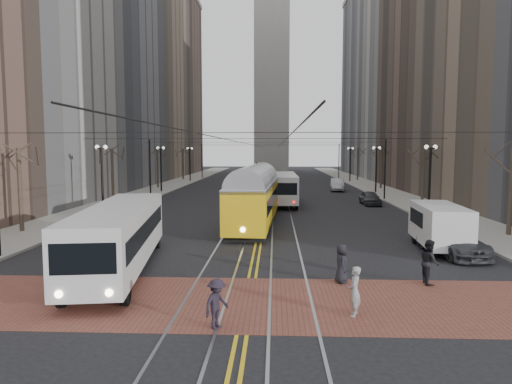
# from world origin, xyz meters

# --- Properties ---
(ground) EXTENTS (260.00, 260.00, 0.00)m
(ground) POSITION_xyz_m (0.00, 0.00, 0.00)
(ground) COLOR black
(ground) RESTS_ON ground
(sidewalk_left) EXTENTS (5.00, 140.00, 0.15)m
(sidewalk_left) POSITION_xyz_m (-15.00, 45.00, 0.07)
(sidewalk_left) COLOR gray
(sidewalk_left) RESTS_ON ground
(sidewalk_right) EXTENTS (5.00, 140.00, 0.15)m
(sidewalk_right) POSITION_xyz_m (15.00, 45.00, 0.07)
(sidewalk_right) COLOR gray
(sidewalk_right) RESTS_ON ground
(crosswalk_band) EXTENTS (25.00, 6.00, 0.01)m
(crosswalk_band) POSITION_xyz_m (0.00, -4.00, 0.01)
(crosswalk_band) COLOR brown
(crosswalk_band) RESTS_ON ground
(streetcar_rails) EXTENTS (4.80, 130.00, 0.02)m
(streetcar_rails) POSITION_xyz_m (0.00, 45.00, 0.00)
(streetcar_rails) COLOR gray
(streetcar_rails) RESTS_ON ground
(centre_lines) EXTENTS (0.42, 130.00, 0.01)m
(centre_lines) POSITION_xyz_m (0.00, 45.00, 0.01)
(centre_lines) COLOR gold
(centre_lines) RESTS_ON ground
(building_left_mid) EXTENTS (16.00, 20.00, 34.00)m
(building_left_mid) POSITION_xyz_m (-25.50, 46.00, 17.00)
(building_left_mid) COLOR slate
(building_left_mid) RESTS_ON ground
(building_left_midfar) EXTENTS (20.00, 20.00, 52.00)m
(building_left_midfar) POSITION_xyz_m (-27.50, 66.00, 26.00)
(building_left_midfar) COLOR gray
(building_left_midfar) RESTS_ON ground
(building_left_far) EXTENTS (16.00, 20.00, 40.00)m
(building_left_far) POSITION_xyz_m (-25.50, 86.00, 20.00)
(building_left_far) COLOR brown
(building_left_far) RESTS_ON ground
(building_right_mid) EXTENTS (16.00, 20.00, 34.00)m
(building_right_mid) POSITION_xyz_m (25.50, 46.00, 17.00)
(building_right_mid) COLOR brown
(building_right_mid) RESTS_ON ground
(building_right_midfar) EXTENTS (20.00, 20.00, 52.00)m
(building_right_midfar) POSITION_xyz_m (27.50, 66.00, 26.00)
(building_right_midfar) COLOR #A5A29B
(building_right_midfar) RESTS_ON ground
(building_right_far) EXTENTS (16.00, 20.00, 40.00)m
(building_right_far) POSITION_xyz_m (25.50, 86.00, 20.00)
(building_right_far) COLOR slate
(building_right_far) RESTS_ON ground
(clock_tower) EXTENTS (12.00, 12.00, 66.00)m
(clock_tower) POSITION_xyz_m (0.00, 102.00, 35.96)
(clock_tower) COLOR #B2AFA5
(clock_tower) RESTS_ON ground
(lamp_posts) EXTENTS (27.60, 57.20, 5.60)m
(lamp_posts) POSITION_xyz_m (-0.00, 28.75, 2.80)
(lamp_posts) COLOR black
(lamp_posts) RESTS_ON ground
(street_trees) EXTENTS (31.68, 53.28, 5.60)m
(street_trees) POSITION_xyz_m (0.00, 35.25, 2.80)
(street_trees) COLOR #382D23
(street_trees) RESTS_ON ground
(trolley_wires) EXTENTS (25.96, 120.00, 6.60)m
(trolley_wires) POSITION_xyz_m (0.00, 34.83, 3.77)
(trolley_wires) COLOR black
(trolley_wires) RESTS_ON ground
(transit_bus) EXTENTS (4.09, 12.08, 2.96)m
(transit_bus) POSITION_xyz_m (-6.02, 0.00, 1.48)
(transit_bus) COLOR silver
(transit_bus) RESTS_ON ground
(streetcar) EXTENTS (3.41, 14.43, 3.37)m
(streetcar) POSITION_xyz_m (-0.50, 12.96, 1.69)
(streetcar) COLOR gold
(streetcar) RESTS_ON ground
(rear_bus) EXTENTS (2.61, 11.66, 3.04)m
(rear_bus) POSITION_xyz_m (1.80, 26.00, 1.52)
(rear_bus) COLOR silver
(rear_bus) RESTS_ON ground
(cargo_van) EXTENTS (2.61, 5.74, 2.47)m
(cargo_van) POSITION_xyz_m (9.95, 5.00, 1.23)
(cargo_van) COLOR silver
(cargo_van) RESTS_ON ground
(sedan_grey) EXTENTS (1.73, 4.11, 1.39)m
(sedan_grey) POSITION_xyz_m (10.44, 25.54, 0.69)
(sedan_grey) COLOR #393B40
(sedan_grey) RESTS_ON ground
(sedan_silver) EXTENTS (2.36, 5.15, 1.64)m
(sedan_silver) POSITION_xyz_m (9.28, 40.96, 0.82)
(sedan_silver) COLOR #9EA1A5
(sedan_silver) RESTS_ON ground
(sedan_parked) EXTENTS (2.86, 5.47, 1.51)m
(sedan_parked) POSITION_xyz_m (10.21, 3.86, 0.76)
(sedan_parked) COLOR #393C40
(sedan_parked) RESTS_ON ground
(pedestrian_a) EXTENTS (0.54, 0.80, 1.61)m
(pedestrian_a) POSITION_xyz_m (3.72, -1.50, 0.82)
(pedestrian_a) COLOR black
(pedestrian_a) RESTS_ON crosswalk_band
(pedestrian_b) EXTENTS (0.55, 0.69, 1.65)m
(pedestrian_b) POSITION_xyz_m (3.60, -5.26, 0.84)
(pedestrian_b) COLOR gray
(pedestrian_b) RESTS_ON crosswalk_band
(pedestrian_c) EXTENTS (0.72, 0.91, 1.83)m
(pedestrian_c) POSITION_xyz_m (7.28, -1.50, 0.93)
(pedestrian_c) COLOR black
(pedestrian_c) RESTS_ON crosswalk_band
(pedestrian_d) EXTENTS (1.02, 1.15, 1.55)m
(pedestrian_d) POSITION_xyz_m (-0.80, -6.50, 0.79)
(pedestrian_d) COLOR black
(pedestrian_d) RESTS_ON crosswalk_band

